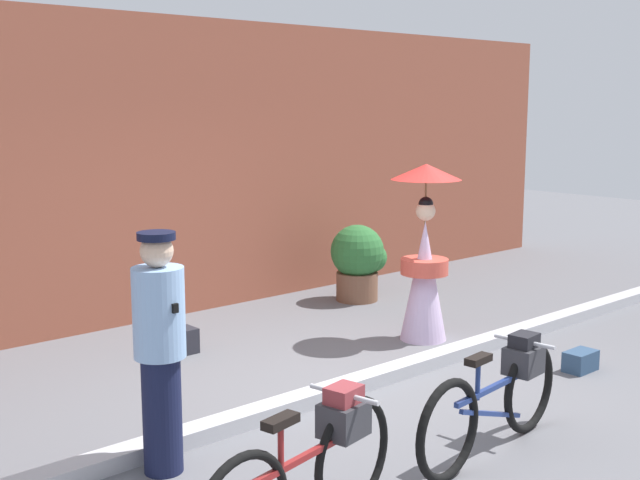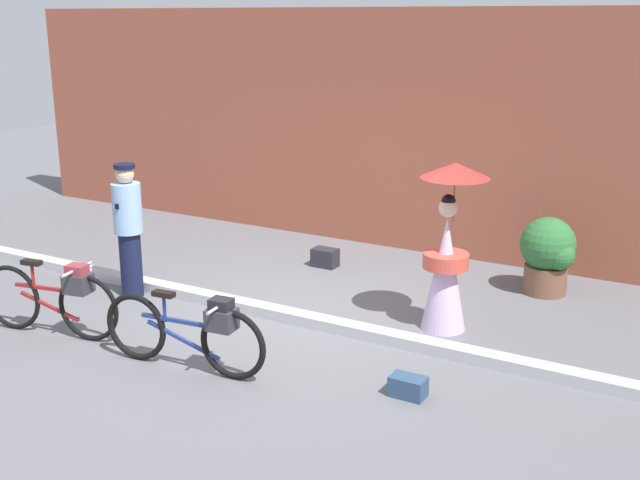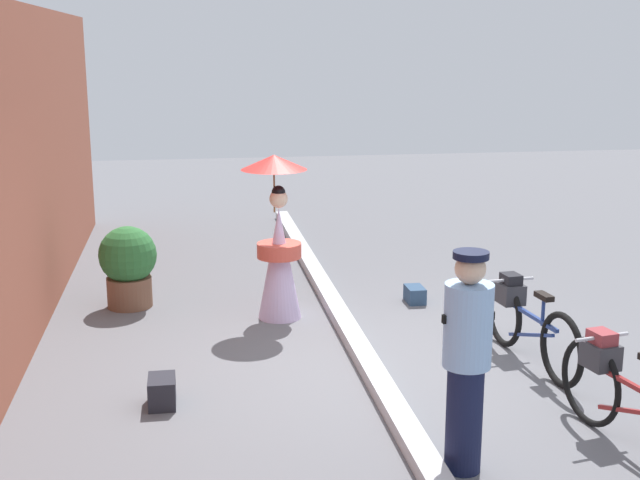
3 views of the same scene
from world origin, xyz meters
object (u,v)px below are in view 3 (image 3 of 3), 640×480
(person_with_parasol, at_px, (278,241))
(person_officer, at_px, (467,357))
(bicycle_near_officer, at_px, (625,392))
(potted_plant_by_door, at_px, (129,263))
(backpack_on_pavement, at_px, (415,294))
(backpack_spare, at_px, (163,391))
(bicycle_far_side, at_px, (527,321))

(person_with_parasol, bearing_deg, person_officer, -165.92)
(person_officer, bearing_deg, bicycle_near_officer, -82.73)
(bicycle_near_officer, relative_size, potted_plant_by_door, 1.76)
(person_with_parasol, relative_size, backpack_on_pavement, 5.70)
(bicycle_near_officer, bearing_deg, backpack_spare, 69.49)
(potted_plant_by_door, xyz_separation_m, backpack_spare, (-2.86, -0.42, -0.38))
(backpack_on_pavement, xyz_separation_m, backpack_spare, (-2.48, 2.88, 0.03))
(person_officer, xyz_separation_m, backpack_spare, (1.46, 2.14, -0.73))
(person_officer, bearing_deg, backpack_spare, 55.77)
(bicycle_far_side, height_order, person_officer, person_officer)
(bicycle_far_side, xyz_separation_m, potted_plant_by_door, (2.38, 3.84, 0.10))
(person_officer, distance_m, potted_plant_by_door, 5.04)
(potted_plant_by_door, bearing_deg, backpack_on_pavement, -96.62)
(bicycle_near_officer, xyz_separation_m, bicycle_far_side, (1.77, 0.04, -0.03))
(potted_plant_by_door, distance_m, backpack_spare, 2.92)
(bicycle_near_officer, height_order, person_officer, person_officer)
(person_officer, distance_m, backpack_spare, 2.69)
(bicycle_near_officer, distance_m, person_officer, 1.39)
(backpack_on_pavement, bearing_deg, backpack_spare, 130.65)
(bicycle_near_officer, height_order, backpack_on_pavement, bicycle_near_officer)
(person_with_parasol, xyz_separation_m, backpack_spare, (-2.18, 1.23, -0.75))
(bicycle_far_side, bearing_deg, backpack_on_pavement, 14.93)
(person_officer, relative_size, person_with_parasol, 0.89)
(bicycle_far_side, bearing_deg, bicycle_near_officer, -178.79)
(bicycle_far_side, bearing_deg, potted_plant_by_door, 58.18)
(person_officer, relative_size, backpack_on_pavement, 5.07)
(person_officer, distance_m, person_with_parasol, 3.75)
(bicycle_near_officer, distance_m, bicycle_far_side, 1.77)
(person_officer, height_order, backpack_spare, person_officer)
(bicycle_near_officer, relative_size, bicycle_far_side, 0.94)
(bicycle_near_officer, height_order, person_with_parasol, person_with_parasol)
(backpack_on_pavement, bearing_deg, bicycle_far_side, -165.07)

